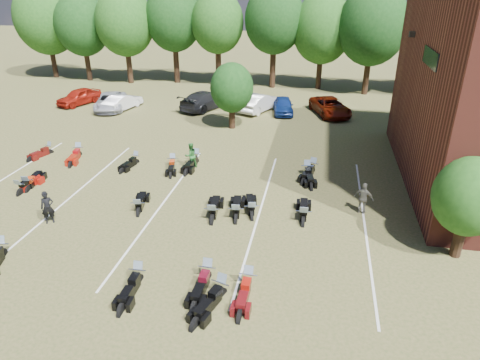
% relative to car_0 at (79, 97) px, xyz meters
% --- Properties ---
extents(ground, '(160.00, 160.00, 0.00)m').
position_rel_car_0_xyz_m(ground, '(16.95, -19.46, -0.71)').
color(ground, brown).
rests_on(ground, ground).
extents(car_0, '(3.12, 4.52, 1.43)m').
position_rel_car_0_xyz_m(car_0, '(0.00, 0.00, 0.00)').
color(car_0, maroon).
rests_on(car_0, ground).
extents(car_1, '(2.29, 4.24, 1.33)m').
position_rel_car_0_xyz_m(car_1, '(4.56, -0.77, -0.05)').
color(car_1, silver).
rests_on(car_1, ground).
extents(car_2, '(3.64, 5.42, 1.38)m').
position_rel_car_0_xyz_m(car_2, '(3.51, -0.95, -0.02)').
color(car_2, '#9C9EA5').
rests_on(car_2, ground).
extents(car_3, '(4.16, 5.76, 1.55)m').
position_rel_car_0_xyz_m(car_3, '(11.60, 0.78, 0.06)').
color(car_3, black).
rests_on(car_3, ground).
extents(car_4, '(2.13, 4.10, 1.33)m').
position_rel_car_0_xyz_m(car_4, '(18.38, 0.74, -0.05)').
color(car_4, navy).
rests_on(car_4, ground).
extents(car_5, '(3.28, 4.84, 1.51)m').
position_rel_car_0_xyz_m(car_5, '(16.31, 0.99, 0.04)').
color(car_5, beige).
rests_on(car_5, ground).
extents(car_6, '(3.97, 5.53, 1.40)m').
position_rel_car_0_xyz_m(car_6, '(22.28, 0.99, -0.02)').
color(car_6, '#551004').
rests_on(car_6, ground).
extents(car_7, '(3.14, 4.73, 1.27)m').
position_rel_car_0_xyz_m(car_7, '(31.88, -0.51, -0.08)').
color(car_7, '#3E3E44').
rests_on(car_7, ground).
extents(person_black, '(0.70, 0.63, 1.60)m').
position_rel_car_0_xyz_m(person_black, '(9.40, -19.24, 0.09)').
color(person_black, black).
rests_on(person_black, ground).
extents(person_green, '(0.96, 0.95, 1.57)m').
position_rel_car_0_xyz_m(person_green, '(14.05, -11.77, 0.07)').
color(person_green, '#256427').
rests_on(person_green, ground).
extents(person_grey, '(1.02, 0.64, 1.62)m').
position_rel_car_0_xyz_m(person_grey, '(23.87, -15.55, 0.09)').
color(person_grey, '#615E53').
rests_on(person_grey, ground).
extents(motorcycle_1, '(1.40, 2.45, 1.30)m').
position_rel_car_0_xyz_m(motorcycle_1, '(9.07, -22.11, -0.71)').
color(motorcycle_1, black).
rests_on(motorcycle_1, ground).
extents(motorcycle_3, '(0.76, 2.24, 1.24)m').
position_rel_car_0_xyz_m(motorcycle_3, '(15.25, -22.60, -0.71)').
color(motorcycle_3, black).
rests_on(motorcycle_3, ground).
extents(motorcycle_4, '(1.39, 2.43, 1.29)m').
position_rel_car_0_xyz_m(motorcycle_4, '(18.47, -22.77, -0.71)').
color(motorcycle_4, black).
rests_on(motorcycle_4, ground).
extents(motorcycle_5, '(0.80, 2.32, 1.28)m').
position_rel_car_0_xyz_m(motorcycle_5, '(17.76, -21.98, -0.71)').
color(motorcycle_5, black).
rests_on(motorcycle_5, ground).
extents(motorcycle_6, '(0.73, 2.25, 1.26)m').
position_rel_car_0_xyz_m(motorcycle_6, '(19.36, -22.11, -0.71)').
color(motorcycle_6, '#4D0B0D').
rests_on(motorcycle_6, ground).
extents(motorcycle_7, '(0.80, 2.23, 1.23)m').
position_rel_car_0_xyz_m(motorcycle_7, '(6.15, -16.89, -0.71)').
color(motorcycle_7, maroon).
rests_on(motorcycle_7, ground).
extents(motorcycle_8, '(1.12, 2.38, 1.27)m').
position_rel_car_0_xyz_m(motorcycle_8, '(6.28, -16.44, -0.71)').
color(motorcycle_8, black).
rests_on(motorcycle_8, ground).
extents(motorcycle_9, '(1.18, 2.32, 1.23)m').
position_rel_car_0_xyz_m(motorcycle_9, '(13.17, -17.71, -0.71)').
color(motorcycle_9, black).
rests_on(motorcycle_9, ground).
extents(motorcycle_10, '(1.04, 2.54, 1.38)m').
position_rel_car_0_xyz_m(motorcycle_10, '(16.87, -17.74, -0.71)').
color(motorcycle_10, black).
rests_on(motorcycle_10, ground).
extents(motorcycle_11, '(1.27, 2.42, 1.29)m').
position_rel_car_0_xyz_m(motorcycle_11, '(18.65, -17.02, -0.71)').
color(motorcycle_11, black).
rests_on(motorcycle_11, ground).
extents(motorcycle_12, '(1.09, 2.49, 1.35)m').
position_rel_car_0_xyz_m(motorcycle_12, '(17.96, -17.46, -0.71)').
color(motorcycle_12, black).
rests_on(motorcycle_12, ground).
extents(motorcycle_13, '(0.86, 2.44, 1.35)m').
position_rel_car_0_xyz_m(motorcycle_13, '(21.11, -17.12, -0.71)').
color(motorcycle_13, black).
rests_on(motorcycle_13, ground).
extents(motorcycle_14, '(1.25, 2.10, 1.11)m').
position_rel_car_0_xyz_m(motorcycle_14, '(4.28, -11.37, -0.71)').
color(motorcycle_14, '#4D0D0B').
rests_on(motorcycle_14, ground).
extents(motorcycle_15, '(1.20, 2.40, 1.28)m').
position_rel_car_0_xyz_m(motorcycle_15, '(6.43, -11.44, -0.71)').
color(motorcycle_15, maroon).
rests_on(motorcycle_15, ground).
extents(motorcycle_16, '(1.00, 2.09, 1.12)m').
position_rel_car_0_xyz_m(motorcycle_16, '(10.52, -11.88, -0.71)').
color(motorcycle_16, black).
rests_on(motorcycle_16, ground).
extents(motorcycle_17, '(1.13, 2.17, 1.15)m').
position_rel_car_0_xyz_m(motorcycle_17, '(12.93, -11.90, -0.71)').
color(motorcycle_17, black).
rests_on(motorcycle_17, ground).
extents(motorcycle_18, '(0.89, 2.40, 1.32)m').
position_rel_car_0_xyz_m(motorcycle_18, '(14.17, -11.13, -0.71)').
color(motorcycle_18, black).
rests_on(motorcycle_18, ground).
extents(motorcycle_19, '(1.32, 2.42, 1.29)m').
position_rel_car_0_xyz_m(motorcycle_19, '(21.30, -11.20, -0.71)').
color(motorcycle_19, black).
rests_on(motorcycle_19, ground).
extents(motorcycle_20, '(1.16, 2.44, 1.31)m').
position_rel_car_0_xyz_m(motorcycle_20, '(21.01, -11.68, -0.71)').
color(motorcycle_20, black).
rests_on(motorcycle_20, ground).
extents(tree_line, '(56.00, 6.00, 9.79)m').
position_rel_car_0_xyz_m(tree_line, '(15.95, 9.54, 5.60)').
color(tree_line, black).
rests_on(tree_line, ground).
extents(young_tree_near_building, '(2.80, 2.80, 4.16)m').
position_rel_car_0_xyz_m(young_tree_near_building, '(27.45, -18.46, 2.04)').
color(young_tree_near_building, black).
rests_on(young_tree_near_building, ground).
extents(young_tree_midfield, '(3.20, 3.20, 4.70)m').
position_rel_car_0_xyz_m(young_tree_midfield, '(14.95, -3.96, 2.38)').
color(young_tree_midfield, black).
rests_on(young_tree_midfield, ground).
extents(parking_lines, '(20.10, 14.00, 0.01)m').
position_rel_car_0_xyz_m(parking_lines, '(13.95, -16.46, -0.71)').
color(parking_lines, silver).
rests_on(parking_lines, ground).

